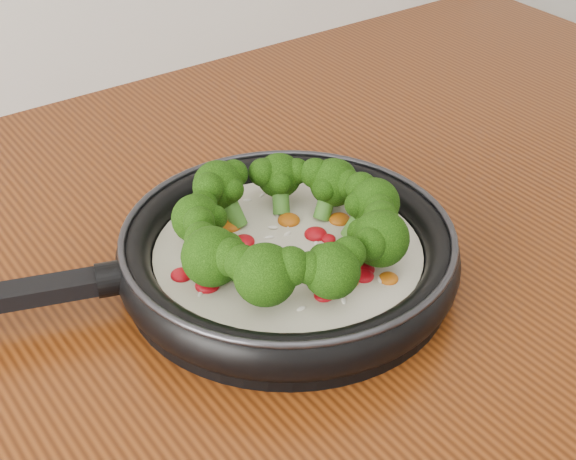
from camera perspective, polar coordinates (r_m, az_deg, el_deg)
skillet at (r=0.72m, az=-0.19°, el=-1.31°), size 0.48×0.37×0.09m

